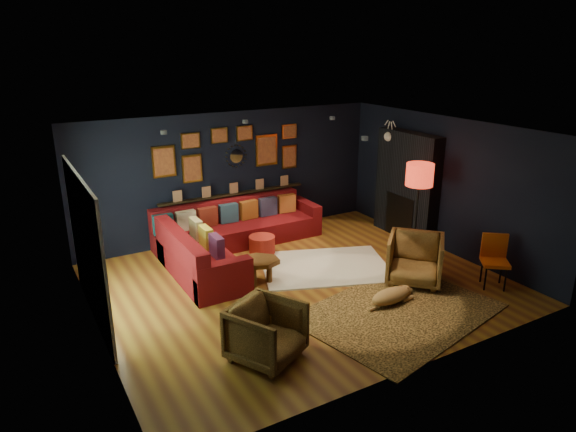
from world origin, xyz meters
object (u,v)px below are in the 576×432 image
dog (391,293)px  gold_stool (268,323)px  orange_chair (495,256)px  pouf (262,244)px  coffee_table (258,264)px  armchair_left (266,330)px  armchair_right (415,257)px  floor_lamp (419,178)px  sectional (224,239)px

dog → gold_stool: bearing=172.3°
orange_chair → dog: (-1.92, 0.33, -0.35)m
pouf → orange_chair: bearing=-48.6°
coffee_table → pouf: coffee_table is taller
armchair_left → armchair_right: 3.30m
orange_chair → dog: orange_chair is taller
gold_stool → floor_lamp: size_ratio=0.22×
armchair_left → sectional: bearing=47.7°
dog → floor_lamp: bearing=32.9°
coffee_table → armchair_right: armchair_right is taller
armchair_right → dog: 0.98m
sectional → armchair_left: 3.55m
armchair_right → floor_lamp: 1.57m
dog → pouf: bearing=102.2°
sectional → pouf: bearing=-25.2°
armchair_left → floor_lamp: (3.99, 1.58, 1.12)m
armchair_left → orange_chair: size_ratio=0.95×
orange_chair → floor_lamp: bearing=139.0°
armchair_right → gold_stool: size_ratio=2.27×
armchair_right → gold_stool: 2.98m
floor_lamp → pouf: bearing=147.8°
coffee_table → orange_chair: orange_chair is taller
armchair_left → armchair_right: (3.22, 0.74, 0.04)m
coffee_table → pouf: 1.25m
pouf → armchair_left: bearing=-116.1°
gold_stool → orange_chair: size_ratio=0.46×
armchair_right → pouf: bearing=171.4°
orange_chair → dog: bearing=-151.5°
sectional → gold_stool: sectional is taller
sectional → armchair_left: sectional is taller
sectional → dog: (1.49, -3.10, -0.15)m
coffee_table → dog: 2.26m
dog → coffee_table: bearing=125.9°
sectional → orange_chair: 4.84m
armchair_left → gold_stool: 0.57m
pouf → gold_stool: 2.96m
floor_lamp → dog: 2.46m
pouf → gold_stool: (-1.27, -2.67, 0.01)m
orange_chair → dog: size_ratio=0.87×
sectional → floor_lamp: bearing=-30.8°
sectional → floor_lamp: 3.83m
armchair_left → dog: bearing=-19.8°
armchair_left → dog: armchair_left is taller
gold_stool → floor_lamp: (3.73, 1.12, 1.34)m
gold_stool → orange_chair: (4.03, -0.45, 0.32)m
gold_stool → sectional: bearing=78.4°
dog → armchair_left: bearing=-176.3°
dog → orange_chair: bearing=-14.3°
pouf → floor_lamp: (2.46, -1.55, 1.34)m
sectional → pouf: (0.65, -0.31, -0.13)m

